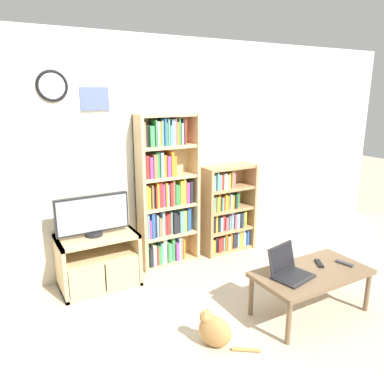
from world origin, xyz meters
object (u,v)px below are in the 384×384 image
object	(u,v)px
bookshelf_short	(225,212)
remote_far_from_laptop	(344,263)
laptop	(288,269)
television	(93,216)
bookshelf_tall	(165,193)
coffee_table	(311,275)
remote_near_laptop	(319,263)
cat	(214,330)
tv_stand	(99,260)

from	to	relation	value
bookshelf_short	remote_far_from_laptop	world-z (taller)	bookshelf_short
laptop	television	bearing A→B (deg)	120.88
bookshelf_tall	bookshelf_short	bearing A→B (deg)	-1.57
television	laptop	world-z (taller)	television
coffee_table	laptop	xyz separation A→B (m)	(-0.25, 0.04, 0.11)
laptop	remote_near_laptop	bearing A→B (deg)	-8.98
coffee_table	bookshelf_short	bearing A→B (deg)	84.89
bookshelf_short	coffee_table	distance (m)	1.61
laptop	cat	xyz separation A→B (m)	(-0.78, -0.00, -0.35)
bookshelf_tall	coffee_table	world-z (taller)	bookshelf_tall
remote_far_from_laptop	remote_near_laptop	bearing A→B (deg)	137.04
bookshelf_tall	bookshelf_short	distance (m)	0.90
television	remote_far_from_laptop	xyz separation A→B (m)	(1.95, -1.52, -0.36)
remote_near_laptop	cat	world-z (taller)	remote_near_laptop
television	cat	size ratio (longest dim) A/B	1.74
remote_near_laptop	television	bearing A→B (deg)	172.14
coffee_table	cat	bearing A→B (deg)	177.72
tv_stand	laptop	xyz separation A→B (m)	(1.30, -1.42, 0.20)
bookshelf_tall	cat	bearing A→B (deg)	-102.28
bookshelf_tall	cat	xyz separation A→B (m)	(-0.34, -1.58, -0.72)
bookshelf_tall	laptop	distance (m)	1.68
laptop	remote_near_laptop	distance (m)	0.42
bookshelf_tall	cat	world-z (taller)	bookshelf_tall
television	cat	world-z (taller)	television
bookshelf_short	coffee_table	xyz separation A→B (m)	(-0.14, -1.60, -0.14)
bookshelf_tall	bookshelf_short	world-z (taller)	bookshelf_tall
coffee_table	cat	size ratio (longest dim) A/B	2.51
tv_stand	bookshelf_tall	bearing A→B (deg)	10.33
bookshelf_short	coffee_table	size ratio (longest dim) A/B	1.04
coffee_table	television	bearing A→B (deg)	137.12
laptop	coffee_table	bearing A→B (deg)	-22.07
remote_far_from_laptop	cat	size ratio (longest dim) A/B	0.39
bookshelf_tall	remote_far_from_laptop	bearing A→B (deg)	-57.55
bookshelf_short	remote_far_from_laptop	xyz separation A→B (m)	(0.23, -1.65, -0.09)
laptop	cat	size ratio (longest dim) A/B	0.93
bookshelf_short	laptop	distance (m)	1.60
bookshelf_tall	coffee_table	distance (m)	1.83
coffee_table	remote_near_laptop	size ratio (longest dim) A/B	6.70
remote_far_from_laptop	cat	distance (m)	1.44
laptop	remote_far_from_laptop	bearing A→B (deg)	-20.76
tv_stand	remote_far_from_laptop	xyz separation A→B (m)	(1.93, -1.51, 0.14)
tv_stand	cat	size ratio (longest dim) A/B	1.88
tv_stand	coffee_table	xyz separation A→B (m)	(1.55, -1.46, 0.09)
tv_stand	television	world-z (taller)	television
tv_stand	coffee_table	bearing A→B (deg)	-43.30
remote_near_laptop	remote_far_from_laptop	size ratio (longest dim) A/B	0.96
bookshelf_short	remote_near_laptop	size ratio (longest dim) A/B	6.99
tv_stand	remote_near_laptop	size ratio (longest dim) A/B	5.00
bookshelf_short	cat	bearing A→B (deg)	-127.01
bookshelf_short	remote_near_laptop	world-z (taller)	bookshelf_short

